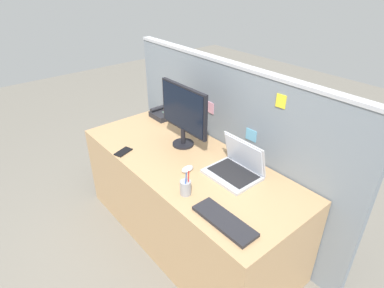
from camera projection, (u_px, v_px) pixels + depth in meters
ground_plane at (188, 233)px, 2.77m from camera, size 10.00×10.00×0.00m
desk at (187, 199)px, 2.58m from camera, size 1.88×0.78×0.74m
cubicle_divider at (227, 146)px, 2.66m from camera, size 2.29×0.08×1.40m
desktop_monitor at (184, 112)px, 2.46m from camera, size 0.51×0.17×0.49m
laptop at (237, 166)px, 2.22m from camera, size 0.35×0.28×0.25m
desk_phone at (163, 114)px, 3.04m from camera, size 0.20×0.19×0.09m
keyboard_main at (224, 221)px, 1.83m from camera, size 0.41×0.14×0.02m
computer_mouse_right_hand at (187, 169)px, 2.27m from camera, size 0.08×0.11×0.03m
pen_cup at (186, 188)px, 2.03m from camera, size 0.07×0.07×0.18m
cell_phone_black_slab at (123, 152)px, 2.49m from camera, size 0.11×0.16×0.01m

